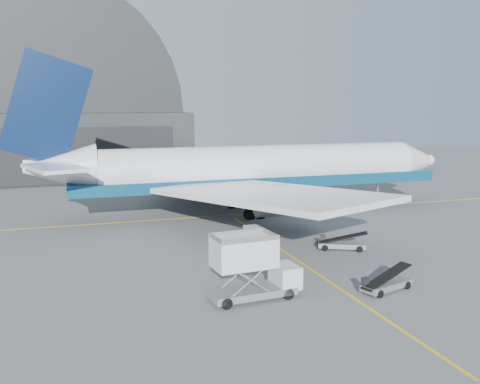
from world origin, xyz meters
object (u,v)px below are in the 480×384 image
object	(u,v)px
pushback_tug	(249,238)
belt_loader_a	(386,284)
catering_truck	(251,268)
belt_loader_b	(341,244)
airliner	(245,170)

from	to	relation	value
pushback_tug	belt_loader_a	xyz separation A→B (m)	(5.36, -15.31, -0.16)
belt_loader_a	catering_truck	bearing A→B (deg)	153.35
belt_loader_a	belt_loader_b	bearing A→B (deg)	59.46
airliner	belt_loader_b	world-z (taller)	airliner
airliner	belt_loader_a	xyz separation A→B (m)	(0.79, -29.95, -4.95)
catering_truck	belt_loader_a	distance (m)	10.20
airliner	belt_loader_b	xyz separation A→B (m)	(3.20, -18.88, -4.93)
catering_truck	belt_loader_a	world-z (taller)	catering_truck
airliner	pushback_tug	xyz separation A→B (m)	(-4.56, -14.64, -4.79)
airliner	pushback_tug	world-z (taller)	airliner
catering_truck	belt_loader_b	bearing A→B (deg)	32.97
pushback_tug	belt_loader_b	distance (m)	8.84
belt_loader_a	pushback_tug	bearing A→B (deg)	90.99
pushback_tug	belt_loader_b	world-z (taller)	pushback_tug
catering_truck	belt_loader_a	xyz separation A→B (m)	(9.95, -1.46, -1.72)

